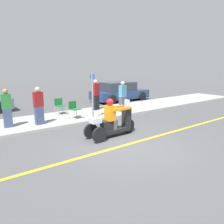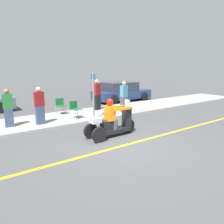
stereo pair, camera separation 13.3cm
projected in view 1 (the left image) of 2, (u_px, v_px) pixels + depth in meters
name	position (u px, v px, depth m)	size (l,w,h in m)	color
ground_plane	(125.00, 145.00, 7.33)	(60.00, 60.00, 0.00)	#4C4C4F
lane_stripe	(130.00, 144.00, 7.45)	(24.00, 0.12, 0.01)	gold
sidewalk_strip	(66.00, 118.00, 10.91)	(28.00, 2.80, 0.12)	#9E9E99
motorcycle_trike	(112.00, 123.00, 8.14)	(2.12, 0.67, 1.45)	black
spectator_mid_group	(39.00, 107.00, 9.34)	(0.39, 0.24, 1.62)	#38476B
spectator_end_of_line	(7.00, 109.00, 8.90)	(0.40, 0.27, 1.59)	#38476B
spectator_far_back	(96.00, 95.00, 12.48)	(0.46, 0.35, 1.73)	black
spectator_with_child	(123.00, 97.00, 12.02)	(0.44, 0.31, 1.67)	#515156
folding_chair_curbside	(59.00, 105.00, 11.41)	(0.46, 0.46, 0.82)	#A5A8AD
folding_chair_set_back	(74.00, 108.00, 10.50)	(0.53, 0.53, 0.82)	#A5A8AD
parked_car_lot_center	(119.00, 92.00, 16.54)	(4.44, 2.06, 1.42)	navy
street_sign	(93.00, 94.00, 10.28)	(0.08, 0.36, 2.20)	gray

